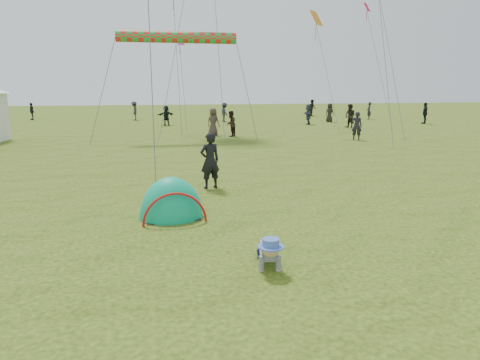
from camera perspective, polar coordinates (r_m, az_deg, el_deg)
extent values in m
plane|color=#20390C|center=(7.81, -2.78, -10.49)|extent=(140.00, 140.00, 0.00)
ellipsoid|color=#0A8D7B|center=(10.32, -9.08, -4.90)|extent=(1.62, 1.38, 1.94)
imported|color=black|center=(12.92, -4.03, 2.58)|extent=(0.71, 0.56, 1.70)
imported|color=black|center=(25.88, 15.30, 6.97)|extent=(0.71, 0.62, 1.64)
imported|color=black|center=(26.82, -1.24, 7.51)|extent=(0.92, 0.97, 1.58)
imported|color=black|center=(45.42, -26.01, 8.24)|extent=(0.57, 0.99, 1.58)
imported|color=#24252F|center=(38.33, -2.09, 9.01)|extent=(0.84, 1.19, 1.68)
imported|color=black|center=(38.88, 11.87, 8.77)|extent=(0.91, 0.95, 1.64)
imported|color=#2D3647|center=(35.92, 9.09, 8.62)|extent=(0.68, 1.58, 1.65)
imported|color=black|center=(33.51, 14.46, 8.26)|extent=(0.96, 1.06, 1.79)
imported|color=#2A2A2F|center=(41.54, -13.91, 8.95)|extent=(0.64, 1.11, 1.72)
imported|color=#41322E|center=(27.51, -3.59, 7.76)|extent=(1.00, 0.95, 1.73)
imported|color=black|center=(35.14, -9.82, 8.47)|extent=(1.52, 1.10, 1.59)
imported|color=#24232B|center=(43.15, 16.81, 8.83)|extent=(0.65, 0.71, 1.63)
imported|color=black|center=(46.63, 9.60, 9.47)|extent=(0.68, 0.86, 1.74)
imported|color=black|center=(39.49, 23.44, 8.18)|extent=(1.05, 1.03, 1.77)
cylinder|color=red|center=(25.80, -8.38, 18.31)|extent=(6.75, 0.64, 0.64)
plane|color=red|center=(37.68, 16.57, 21.22)|extent=(0.85, 0.85, 0.69)
plane|color=#E738BF|center=(32.43, -8.07, 17.94)|extent=(0.80, 0.80, 0.66)
plane|color=orange|center=(33.84, 10.13, 20.49)|extent=(1.32, 1.32, 1.08)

